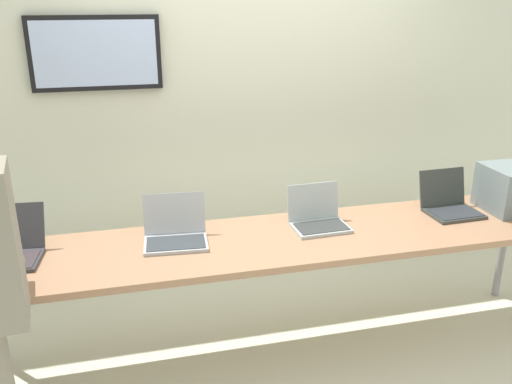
# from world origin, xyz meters

# --- Properties ---
(ground) EXTENTS (8.00, 8.00, 0.04)m
(ground) POSITION_xyz_m (0.00, 0.00, -0.02)
(ground) COLOR beige
(back_wall) EXTENTS (8.00, 0.11, 2.50)m
(back_wall) POSITION_xyz_m (-0.02, 1.13, 1.26)
(back_wall) COLOR silver
(back_wall) RESTS_ON ground
(workbench) EXTENTS (3.56, 0.70, 0.78)m
(workbench) POSITION_xyz_m (0.00, 0.00, 0.73)
(workbench) COLOR #9A6F51
(workbench) RESTS_ON ground
(laptop_station_0) EXTENTS (0.37, 0.38, 0.25)m
(laptop_station_0) POSITION_xyz_m (-1.53, 0.10, 0.83)
(laptop_station_0) COLOR #36363C
(laptop_station_0) RESTS_ON workbench
(laptop_station_1) EXTENTS (0.37, 0.34, 0.25)m
(laptop_station_1) POSITION_xyz_m (-0.65, 0.10, 0.83)
(laptop_station_1) COLOR #AEB3BA
(laptop_station_1) RESTS_ON workbench
(laptop_station_2) EXTENTS (0.34, 0.29, 0.24)m
(laptop_station_2) POSITION_xyz_m (0.20, 0.10, 0.83)
(laptop_station_2) COLOR #A8B5B8
(laptop_station_2) RESTS_ON workbench
(laptop_station_3) EXTENTS (0.33, 0.32, 0.25)m
(laptop_station_3) POSITION_xyz_m (1.10, 0.11, 0.83)
(laptop_station_3) COLOR #363C38
(laptop_station_3) RESTS_ON workbench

